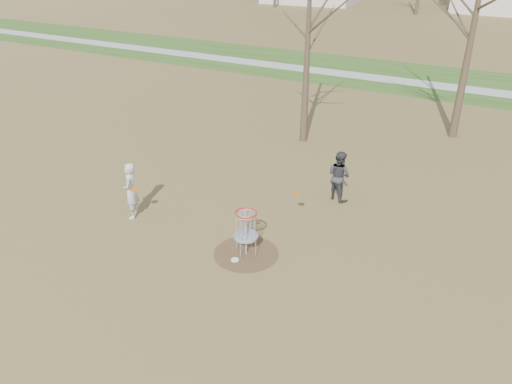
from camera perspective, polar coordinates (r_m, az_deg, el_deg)
ground at (r=13.79m, az=-1.14°, el=-7.06°), size 160.00×160.00×0.00m
green_band at (r=32.34m, az=17.87°, el=12.23°), size 160.00×8.00×0.01m
footpath at (r=31.38m, az=17.47°, el=11.86°), size 160.00×1.50×0.01m
dirt_circle at (r=13.79m, az=-1.14°, el=-7.04°), size 1.80×1.80×0.01m
player_standing at (r=15.56m, az=-14.14°, el=0.15°), size 0.69×0.78×1.78m
player_throwing at (r=16.38m, az=9.47°, el=1.87°), size 1.00×0.90×1.68m
disc_grounded at (r=13.53m, az=-2.43°, el=-7.75°), size 0.22×0.22×0.02m
discs_in_play at (r=14.67m, az=-4.17°, el=-0.01°), size 4.47×2.49×0.16m
disc_golf_basket at (r=13.30m, az=-1.17°, el=-3.81°), size 0.64×0.64×1.35m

